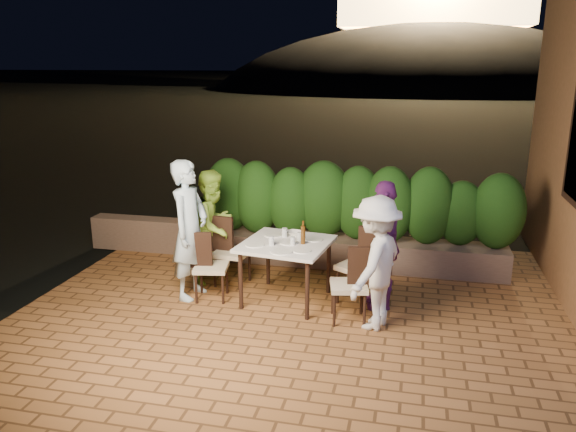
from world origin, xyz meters
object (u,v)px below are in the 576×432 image
(diner_blue, at_px, (190,230))
(diner_purple, at_px, (383,244))
(chair_left_back, at_px, (232,251))
(diner_green, at_px, (214,226))
(beer_bottle, at_px, (303,232))
(diner_white, at_px, (376,263))
(parapet_lamp, at_px, (197,217))
(dining_table, at_px, (286,272))
(chair_right_back, at_px, (360,265))
(bowl, at_px, (295,233))
(chair_left_front, at_px, (211,266))
(chair_right_front, at_px, (349,284))

(diner_blue, relative_size, diner_purple, 1.12)
(chair_left_back, bearing_deg, diner_green, 163.47)
(beer_bottle, xyz_separation_m, diner_white, (0.89, -0.45, -0.15))
(diner_white, bearing_deg, parapet_lamp, -104.41)
(chair_left_back, distance_m, diner_purple, 2.00)
(diner_green, distance_m, diner_purple, 2.27)
(dining_table, distance_m, beer_bottle, 0.56)
(chair_right_back, bearing_deg, parapet_lamp, 3.05)
(parapet_lamp, bearing_deg, dining_table, -39.67)
(bowl, relative_size, diner_blue, 0.11)
(chair_left_front, bearing_deg, diner_white, -19.32)
(diner_blue, bearing_deg, diner_white, -91.90)
(beer_bottle, height_order, chair_right_front, beer_bottle)
(chair_right_back, xyz_separation_m, diner_green, (-1.97, 0.35, 0.26))
(chair_left_back, xyz_separation_m, diner_white, (1.91, -0.82, 0.28))
(chair_right_front, bearing_deg, diner_white, 152.25)
(chair_left_front, relative_size, parapet_lamp, 6.11)
(beer_bottle, bearing_deg, chair_right_front, -31.34)
(beer_bottle, bearing_deg, diner_green, 159.46)
(beer_bottle, height_order, diner_green, diner_green)
(diner_white, bearing_deg, diner_purple, -165.18)
(dining_table, bearing_deg, chair_right_back, 8.04)
(chair_left_front, bearing_deg, diner_green, 95.98)
(diner_white, distance_m, diner_purple, 0.59)
(diner_blue, height_order, parapet_lamp, diner_blue)
(chair_left_back, bearing_deg, dining_table, -18.91)
(chair_right_front, height_order, diner_blue, diner_blue)
(diner_white, bearing_deg, chair_left_back, -93.96)
(diner_white, bearing_deg, dining_table, -93.39)
(diner_purple, bearing_deg, diner_green, -111.81)
(chair_left_front, distance_m, chair_left_back, 0.52)
(beer_bottle, relative_size, diner_green, 0.19)
(diner_blue, bearing_deg, dining_table, -77.59)
(chair_left_front, xyz_separation_m, parapet_lamp, (-0.80, 1.56, 0.14))
(diner_blue, bearing_deg, chair_right_front, -90.77)
(chair_left_front, height_order, chair_right_back, chair_right_back)
(chair_left_front, height_order, diner_white, diner_white)
(chair_right_front, distance_m, diner_green, 2.11)
(chair_left_back, distance_m, chair_right_back, 1.71)
(diner_green, bearing_deg, dining_table, -98.04)
(chair_right_front, relative_size, diner_white, 0.59)
(parapet_lamp, bearing_deg, diner_purple, -24.39)
(diner_purple, bearing_deg, diner_blue, -96.93)
(beer_bottle, distance_m, chair_right_back, 0.79)
(bowl, height_order, diner_blue, diner_blue)
(diner_blue, bearing_deg, bowl, -63.65)
(dining_table, height_order, diner_blue, diner_blue)
(beer_bottle, bearing_deg, diner_blue, -175.61)
(diner_purple, distance_m, parapet_lamp, 3.14)
(diner_purple, height_order, parapet_lamp, diner_purple)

